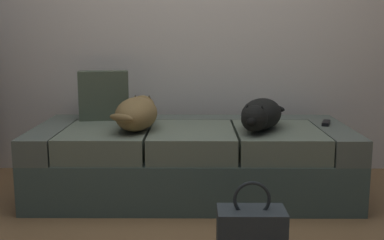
# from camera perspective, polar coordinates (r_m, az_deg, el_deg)

# --- Properties ---
(couch) EXTENTS (2.03, 0.89, 0.46)m
(couch) POSITION_cam_1_polar(r_m,az_deg,el_deg) (3.14, 0.01, -4.85)
(couch) COLOR #445852
(couch) RESTS_ON ground
(dog_tan) EXTENTS (0.29, 0.61, 0.20)m
(dog_tan) POSITION_cam_1_polar(r_m,az_deg,el_deg) (3.00, -6.57, 0.87)
(dog_tan) COLOR olive
(dog_tan) RESTS_ON couch
(dog_dark) EXTENTS (0.37, 0.55, 0.19)m
(dog_dark) POSITION_cam_1_polar(r_m,az_deg,el_deg) (2.98, 8.22, 0.64)
(dog_dark) COLOR black
(dog_dark) RESTS_ON couch
(tv_remote) EXTENTS (0.09, 0.16, 0.02)m
(tv_remote) POSITION_cam_1_polar(r_m,az_deg,el_deg) (3.26, 15.80, -0.34)
(tv_remote) COLOR black
(tv_remote) RESTS_ON couch
(throw_pillow) EXTENTS (0.36, 0.17, 0.34)m
(throw_pillow) POSITION_cam_1_polar(r_m,az_deg,el_deg) (3.36, -10.54, 2.93)
(throw_pillow) COLOR #475240
(throw_pillow) RESTS_ON couch
(handbag) EXTENTS (0.32, 0.18, 0.38)m
(handbag) POSITION_cam_1_polar(r_m,az_deg,el_deg) (2.31, 7.12, -13.27)
(handbag) COLOR #32393E
(handbag) RESTS_ON ground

